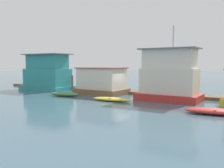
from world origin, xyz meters
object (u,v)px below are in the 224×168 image
(houseboat_red, at_px, (169,77))
(mooring_post_far_left, at_px, (144,86))
(houseboat_teal, at_px, (47,74))
(dinghy_red, at_px, (215,111))
(houseboat_brown, at_px, (102,81))
(dinghy_green, at_px, (65,94))
(mooring_post_centre, at_px, (72,83))
(dinghy_yellow, at_px, (112,99))

(houseboat_red, distance_m, mooring_post_far_left, 4.39)
(houseboat_teal, relative_size, dinghy_red, 1.67)
(houseboat_brown, bearing_deg, dinghy_red, -22.12)
(dinghy_green, bearing_deg, dinghy_red, -5.99)
(dinghy_green, distance_m, mooring_post_centre, 6.29)
(houseboat_teal, bearing_deg, dinghy_red, -13.99)
(houseboat_brown, xyz_separation_m, dinghy_green, (-2.35, -3.90, -1.26))
(dinghy_red, bearing_deg, dinghy_green, 174.01)
(houseboat_brown, height_order, dinghy_green, houseboat_brown)
(houseboat_brown, height_order, dinghy_yellow, houseboat_brown)
(dinghy_yellow, distance_m, dinghy_red, 9.82)
(dinghy_yellow, bearing_deg, houseboat_brown, 134.39)
(houseboat_brown, distance_m, houseboat_red, 8.64)
(houseboat_teal, xyz_separation_m, dinghy_green, (7.04, -4.08, -1.98))
(mooring_post_centre, bearing_deg, houseboat_brown, -12.86)
(dinghy_yellow, xyz_separation_m, mooring_post_centre, (-9.82, 5.44, 0.84))
(houseboat_teal, xyz_separation_m, mooring_post_centre, (3.61, 1.14, -1.21))
(houseboat_teal, height_order, houseboat_brown, houseboat_teal)
(houseboat_red, relative_size, mooring_post_centre, 3.56)
(dinghy_yellow, height_order, mooring_post_far_left, mooring_post_far_left)
(houseboat_brown, distance_m, dinghy_green, 4.72)
(mooring_post_far_left, relative_size, mooring_post_centre, 1.03)
(houseboat_red, relative_size, mooring_post_far_left, 3.44)
(houseboat_brown, height_order, dinghy_red, houseboat_brown)
(houseboat_teal, height_order, mooring_post_centre, houseboat_teal)
(dinghy_yellow, height_order, dinghy_red, dinghy_red)
(dinghy_green, height_order, dinghy_yellow, dinghy_green)
(dinghy_yellow, bearing_deg, mooring_post_centre, 151.00)
(dinghy_green, xyz_separation_m, dinghy_red, (16.10, -1.69, -0.02))
(houseboat_red, xyz_separation_m, mooring_post_far_left, (-3.69, 2.02, -1.25))
(houseboat_red, bearing_deg, dinghy_red, -43.40)
(houseboat_red, bearing_deg, dinghy_green, -163.67)
(houseboat_red, xyz_separation_m, mooring_post_centre, (-14.36, 2.02, -1.29))
(dinghy_green, bearing_deg, houseboat_brown, 58.89)
(dinghy_yellow, xyz_separation_m, dinghy_red, (9.71, -1.47, 0.04))
(dinghy_red, height_order, mooring_post_far_left, mooring_post_far_left)
(mooring_post_far_left, bearing_deg, dinghy_red, -37.93)
(dinghy_red, distance_m, mooring_post_centre, 20.73)
(houseboat_brown, xyz_separation_m, mooring_post_centre, (-5.78, 1.32, -0.48))
(dinghy_yellow, relative_size, mooring_post_far_left, 1.93)
(dinghy_yellow, height_order, mooring_post_centre, mooring_post_centre)
(mooring_post_far_left, bearing_deg, dinghy_yellow, -98.87)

